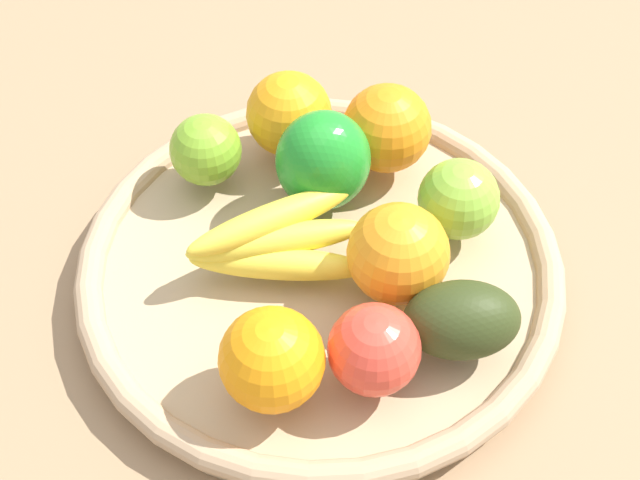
# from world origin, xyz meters

# --- Properties ---
(ground_plane) EXTENTS (2.40, 2.40, 0.00)m
(ground_plane) POSITION_xyz_m (0.00, 0.00, 0.00)
(ground_plane) COLOR #947452
(ground_plane) RESTS_ON ground
(basket) EXTENTS (0.42, 0.42, 0.04)m
(basket) POSITION_xyz_m (0.00, 0.00, 0.02)
(basket) COLOR tan
(basket) RESTS_ON ground_plane
(banana_bunch) EXTENTS (0.11, 0.16, 0.05)m
(banana_bunch) POSITION_xyz_m (-0.01, -0.03, 0.06)
(banana_bunch) COLOR yellow
(banana_bunch) RESTS_ON basket
(orange_0) EXTENTS (0.09, 0.09, 0.08)m
(orange_0) POSITION_xyz_m (0.06, 0.04, 0.08)
(orange_0) COLOR orange
(orange_0) RESTS_ON basket
(bell_pepper) EXTENTS (0.10, 0.10, 0.10)m
(bell_pepper) POSITION_xyz_m (-0.06, 0.04, 0.09)
(bell_pepper) COLOR #219129
(bell_pepper) RESTS_ON basket
(apple_0) EXTENTS (0.09, 0.09, 0.07)m
(apple_0) POSITION_xyz_m (0.12, -0.03, 0.07)
(apple_0) COLOR #E0402F
(apple_0) RESTS_ON basket
(orange_1) EXTENTS (0.10, 0.10, 0.08)m
(orange_1) POSITION_xyz_m (-0.07, 0.11, 0.08)
(orange_1) COLOR orange
(orange_1) RESTS_ON basket
(avocado) EXTENTS (0.10, 0.11, 0.06)m
(avocado) POSITION_xyz_m (0.13, 0.05, 0.07)
(avocado) COLOR #2E3917
(avocado) RESTS_ON basket
(apple_2) EXTENTS (0.10, 0.10, 0.07)m
(apple_2) POSITION_xyz_m (0.03, 0.12, 0.07)
(apple_2) COLOR #82BA36
(apple_2) RESTS_ON basket
(orange_2) EXTENTS (0.09, 0.09, 0.08)m
(orange_2) POSITION_xyz_m (0.09, -0.10, 0.08)
(orange_2) COLOR orange
(orange_2) RESTS_ON basket
(orange_3) EXTENTS (0.10, 0.10, 0.08)m
(orange_3) POSITION_xyz_m (-0.13, 0.05, 0.08)
(orange_3) COLOR orange
(orange_3) RESTS_ON basket
(apple_1) EXTENTS (0.09, 0.09, 0.07)m
(apple_1) POSITION_xyz_m (-0.13, -0.04, 0.07)
(apple_1) COLOR #77AB29
(apple_1) RESTS_ON basket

